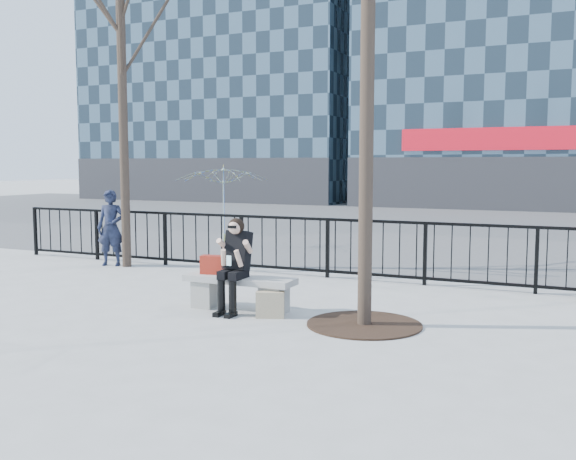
% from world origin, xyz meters
% --- Properties ---
extents(ground, '(120.00, 120.00, 0.00)m').
position_xyz_m(ground, '(0.00, 0.00, 0.00)').
color(ground, gray).
rests_on(ground, ground).
extents(street_surface, '(60.00, 23.00, 0.01)m').
position_xyz_m(street_surface, '(0.00, 15.00, 0.00)').
color(street_surface, '#474747').
rests_on(street_surface, ground).
extents(railing, '(14.00, 0.06, 1.10)m').
position_xyz_m(railing, '(0.00, 3.00, 0.55)').
color(railing, black).
rests_on(railing, ground).
extents(building_left, '(16.20, 10.20, 22.60)m').
position_xyz_m(building_left, '(-15.00, 27.00, 11.30)').
color(building_left, slate).
rests_on(building_left, ground).
extents(tree_left, '(2.80, 2.80, 6.50)m').
position_xyz_m(tree_left, '(-4.00, 2.50, 4.86)').
color(tree_left, black).
rests_on(tree_left, ground).
extents(tree_grate, '(1.50, 1.50, 0.02)m').
position_xyz_m(tree_grate, '(1.90, -0.10, 0.01)').
color(tree_grate, black).
rests_on(tree_grate, ground).
extents(bench_main, '(1.65, 0.46, 0.49)m').
position_xyz_m(bench_main, '(0.00, 0.00, 0.30)').
color(bench_main, gray).
rests_on(bench_main, ground).
extents(seated_woman, '(0.50, 0.64, 1.34)m').
position_xyz_m(seated_woman, '(0.00, -0.16, 0.67)').
color(seated_woman, black).
rests_on(seated_woman, ground).
extents(handbag, '(0.35, 0.21, 0.27)m').
position_xyz_m(handbag, '(-0.46, 0.02, 0.63)').
color(handbag, '#A72314').
rests_on(handbag, bench_main).
extents(shopping_bag, '(0.41, 0.27, 0.36)m').
position_xyz_m(shopping_bag, '(0.60, -0.24, 0.18)').
color(shopping_bag, beige).
rests_on(shopping_bag, ground).
extents(standing_man, '(0.66, 0.54, 1.57)m').
position_xyz_m(standing_man, '(-4.37, 2.48, 0.78)').
color(standing_man, black).
rests_on(standing_man, ground).
extents(vendor_umbrella, '(2.75, 2.79, 2.08)m').
position_xyz_m(vendor_umbrella, '(-3.78, 5.98, 1.04)').
color(vendor_umbrella, gold).
rests_on(vendor_umbrella, ground).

